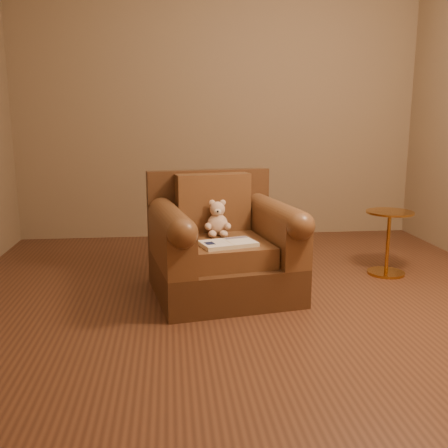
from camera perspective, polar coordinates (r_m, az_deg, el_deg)
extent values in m
plane|color=#57311E|center=(3.31, 3.00, -9.04)|extent=(4.00, 4.00, 0.00)
cube|color=#846D51|center=(5.08, -0.55, 13.77)|extent=(4.00, 0.02, 2.70)
cube|color=#846D51|center=(1.18, 20.47, 19.37)|extent=(4.00, 0.02, 2.70)
cube|color=#4A2D18|center=(3.45, -0.08, -5.94)|extent=(1.04, 1.01, 0.26)
cube|color=#4A2D18|center=(3.71, -1.72, 1.88)|extent=(0.91, 0.24, 0.57)
cube|color=brown|center=(3.35, 0.13, -2.97)|extent=(0.63, 0.72, 0.14)
cube|color=brown|center=(3.59, -1.26, 2.49)|extent=(0.55, 0.23, 0.41)
cube|color=brown|center=(3.25, -6.06, -2.09)|extent=(0.31, 0.79, 0.29)
cube|color=brown|center=(3.45, 5.97, -1.28)|extent=(0.31, 0.79, 0.29)
cylinder|color=brown|center=(3.22, -6.12, 0.43)|extent=(0.31, 0.79, 0.18)
cylinder|color=brown|center=(3.42, 6.02, 1.10)|extent=(0.31, 0.79, 0.18)
ellipsoid|color=beige|center=(3.48, -0.75, -0.07)|extent=(0.15, 0.13, 0.15)
sphere|color=beige|center=(3.47, -0.76, 1.70)|extent=(0.11, 0.11, 0.11)
ellipsoid|color=beige|center=(3.46, -1.38, 2.44)|extent=(0.04, 0.02, 0.04)
ellipsoid|color=beige|center=(3.46, -0.15, 2.45)|extent=(0.04, 0.02, 0.04)
ellipsoid|color=beige|center=(3.42, -0.72, 1.40)|extent=(0.05, 0.03, 0.04)
sphere|color=black|center=(3.40, -0.71, 1.44)|extent=(0.01, 0.01, 0.01)
ellipsoid|color=beige|center=(3.42, -1.83, -0.29)|extent=(0.05, 0.10, 0.05)
ellipsoid|color=beige|center=(3.42, 0.42, -0.27)|extent=(0.05, 0.10, 0.05)
ellipsoid|color=beige|center=(3.40, -1.35, -1.14)|extent=(0.06, 0.10, 0.05)
ellipsoid|color=beige|center=(3.40, -0.03, -1.13)|extent=(0.06, 0.10, 0.05)
cube|color=beige|center=(3.18, 0.47, -2.27)|extent=(0.39, 0.30, 0.02)
cube|color=white|center=(3.15, -0.98, -2.18)|extent=(0.22, 0.25, 0.00)
cube|color=white|center=(3.21, 1.90, -1.89)|extent=(0.22, 0.25, 0.00)
cube|color=beige|center=(3.18, 0.47, -2.02)|extent=(0.06, 0.20, 0.00)
cube|color=#0F1638|center=(3.13, -1.65, -2.21)|extent=(0.07, 0.09, 0.00)
cube|color=slate|center=(3.28, 1.37, -1.58)|extent=(0.16, 0.08, 0.00)
cylinder|color=#B87D32|center=(4.10, 18.01, -5.31)|extent=(0.28, 0.28, 0.02)
cylinder|color=#B87D32|center=(4.04, 18.22, -2.08)|extent=(0.03, 0.03, 0.46)
cylinder|color=#B87D32|center=(3.99, 18.44, 1.28)|extent=(0.36, 0.36, 0.02)
cylinder|color=#B87D32|center=(3.99, 18.43, 1.12)|extent=(0.03, 0.03, 0.02)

